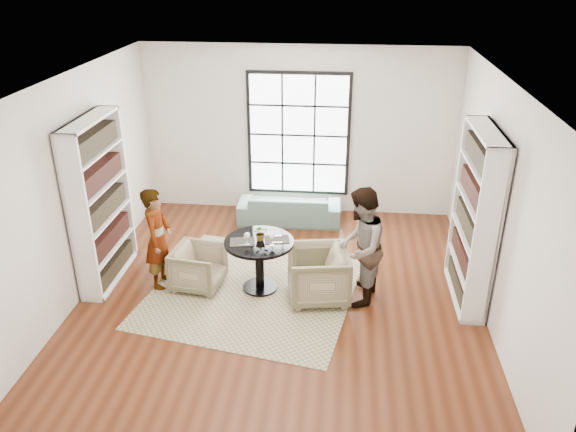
# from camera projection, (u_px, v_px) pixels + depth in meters

# --- Properties ---
(ground) EXTENTS (6.00, 6.00, 0.00)m
(ground) POSITION_uv_depth(u_px,v_px,m) (280.00, 297.00, 7.86)
(ground) COLOR #5D2C16
(room_shell) EXTENTS (6.00, 6.01, 6.00)m
(room_shell) POSITION_uv_depth(u_px,v_px,m) (284.00, 199.00, 7.81)
(room_shell) COLOR silver
(room_shell) RESTS_ON ground
(rug) EXTENTS (3.22, 3.22, 0.01)m
(rug) POSITION_uv_depth(u_px,v_px,m) (253.00, 290.00, 8.00)
(rug) COLOR tan
(rug) RESTS_ON ground
(pedestal_table) EXTENTS (0.97, 0.97, 0.77)m
(pedestal_table) POSITION_uv_depth(u_px,v_px,m) (259.00, 254.00, 7.81)
(pedestal_table) COLOR black
(pedestal_table) RESTS_ON ground
(sofa) EXTENTS (1.82, 0.74, 0.53)m
(sofa) POSITION_uv_depth(u_px,v_px,m) (289.00, 208.00, 9.96)
(sofa) COLOR gray
(sofa) RESTS_ON ground
(armchair_left) EXTENTS (0.77, 0.75, 0.62)m
(armchair_left) POSITION_uv_depth(u_px,v_px,m) (199.00, 267.00, 7.98)
(armchair_left) COLOR tan
(armchair_left) RESTS_ON ground
(armchair_right) EXTENTS (0.94, 0.92, 0.74)m
(armchair_right) POSITION_uv_depth(u_px,v_px,m) (318.00, 275.00, 7.68)
(armchair_right) COLOR tan
(armchair_right) RESTS_ON ground
(person_left) EXTENTS (0.36, 0.55, 1.50)m
(person_left) POSITION_uv_depth(u_px,v_px,m) (158.00, 238.00, 7.84)
(person_left) COLOR gray
(person_left) RESTS_ON ground
(person_right) EXTENTS (0.78, 0.92, 1.66)m
(person_right) POSITION_uv_depth(u_px,v_px,m) (360.00, 247.00, 7.43)
(person_right) COLOR gray
(person_right) RESTS_ON ground
(placemat_left) EXTENTS (0.38, 0.32, 0.01)m
(placemat_left) POSITION_uv_depth(u_px,v_px,m) (243.00, 242.00, 7.69)
(placemat_left) COLOR #282623
(placemat_left) RESTS_ON pedestal_table
(placemat_right) EXTENTS (0.38, 0.32, 0.01)m
(placemat_right) POSITION_uv_depth(u_px,v_px,m) (277.00, 240.00, 7.75)
(placemat_right) COLOR #282623
(placemat_right) RESTS_ON pedestal_table
(cutlery_left) EXTENTS (0.18, 0.24, 0.01)m
(cutlery_left) POSITION_uv_depth(u_px,v_px,m) (243.00, 241.00, 7.69)
(cutlery_left) COLOR silver
(cutlery_left) RESTS_ON placemat_left
(cutlery_right) EXTENTS (0.18, 0.24, 0.01)m
(cutlery_right) POSITION_uv_depth(u_px,v_px,m) (277.00, 239.00, 7.75)
(cutlery_right) COLOR silver
(cutlery_right) RESTS_ON placemat_right
(wine_glass_left) EXTENTS (0.08, 0.08, 0.18)m
(wine_glass_left) POSITION_uv_depth(u_px,v_px,m) (247.00, 236.00, 7.57)
(wine_glass_left) COLOR silver
(wine_glass_left) RESTS_ON pedestal_table
(wine_glass_right) EXTENTS (0.08, 0.08, 0.18)m
(wine_glass_right) POSITION_uv_depth(u_px,v_px,m) (272.00, 237.00, 7.55)
(wine_glass_right) COLOR silver
(wine_glass_right) RESTS_ON pedestal_table
(flower_centerpiece) EXTENTS (0.24, 0.22, 0.22)m
(flower_centerpiece) POSITION_uv_depth(u_px,v_px,m) (261.00, 233.00, 7.71)
(flower_centerpiece) COLOR gray
(flower_centerpiece) RESTS_ON pedestal_table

